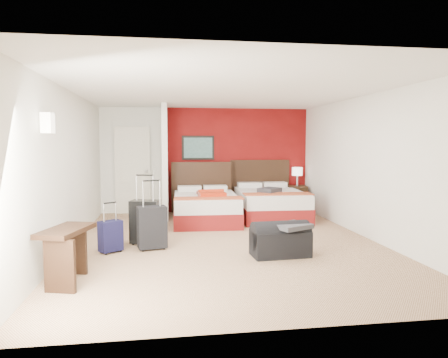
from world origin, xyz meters
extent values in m
plane|color=tan|center=(0.00, 0.00, 0.00)|extent=(6.50, 6.50, 0.00)
cube|color=silver|center=(0.00, 3.25, 1.25)|extent=(5.00, 0.04, 2.50)
cube|color=silver|center=(-2.50, 0.00, 1.25)|extent=(0.04, 6.50, 2.50)
cube|color=black|center=(-0.20, 3.19, 1.55)|extent=(0.78, 0.03, 0.58)
cube|color=white|center=(-2.38, -1.50, 1.90)|extent=(0.12, 0.20, 0.24)
cube|color=maroon|center=(0.75, 3.23, 1.25)|extent=(3.50, 0.04, 2.50)
cube|color=silver|center=(-1.00, 2.61, 1.25)|extent=(0.12, 1.20, 2.50)
cube|color=silver|center=(-1.75, 3.20, 1.02)|extent=(0.82, 0.06, 2.05)
cube|color=silver|center=(-0.15, 1.87, 0.29)|extent=(1.40, 1.95, 0.57)
cube|color=white|center=(1.32, 2.13, 0.30)|extent=(1.48, 2.05, 0.60)
cube|color=#B0290F|center=(-0.05, 1.77, 0.62)|extent=(0.59, 0.77, 0.09)
cube|color=#353539|center=(1.22, 1.83, 0.65)|extent=(0.57, 0.56, 0.11)
cube|color=black|center=(2.20, 2.93, 0.31)|extent=(0.49, 0.49, 0.63)
cylinder|color=white|center=(2.20, 2.93, 0.85)|extent=(0.26, 0.26, 0.45)
cube|color=black|center=(-1.33, 0.11, 0.35)|extent=(0.52, 0.40, 0.70)
cube|color=black|center=(-1.21, -0.25, 0.32)|extent=(0.49, 0.36, 0.65)
cube|color=#111133|center=(-1.83, -0.36, 0.23)|extent=(0.39, 0.35, 0.46)
cube|color=black|center=(0.67, -0.91, 0.21)|extent=(0.86, 0.50, 0.42)
cube|color=#3C3C42|center=(0.82, -0.96, 0.46)|extent=(0.64, 0.60, 0.07)
cube|color=black|center=(-2.17, -1.67, 0.33)|extent=(0.60, 0.87, 0.66)
camera|label=1|loc=(-1.02, -6.66, 1.66)|focal=32.89mm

